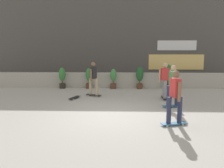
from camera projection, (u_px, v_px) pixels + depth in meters
name	position (u px, v px, depth m)	size (l,w,h in m)	color
ground_plane	(111.00, 116.00, 7.93)	(48.00, 48.00, 0.00)	#B2AFA8
planter_wall	(114.00, 80.00, 13.79)	(18.00, 0.40, 0.90)	#B2ADA3
building_backdrop	(116.00, 37.00, 17.31)	(20.00, 2.08, 6.50)	#4C4947
potted_plant_0	(62.00, 77.00, 13.41)	(0.39, 0.39, 1.24)	#2D2823
potted_plant_1	(89.00, 78.00, 13.37)	(0.37, 0.37, 1.21)	brown
potted_plant_2	(113.00, 78.00, 13.32)	(0.36, 0.36, 1.18)	brown
potted_plant_3	(140.00, 76.00, 13.25)	(0.42, 0.42, 1.32)	brown
potted_plant_4	(168.00, 75.00, 13.19)	(0.49, 0.49, 1.45)	black
skater_far_right	(93.00, 77.00, 11.11)	(0.81, 0.52, 1.70)	black
skater_by_wall_left	(173.00, 84.00, 8.93)	(0.82, 0.54, 1.70)	#266699
skater_foreground	(175.00, 95.00, 6.78)	(0.82, 0.54, 1.70)	#266699
skater_mid_plaza	(165.00, 79.00, 10.44)	(0.56, 0.81, 1.70)	black
skateboard_near_camera	(75.00, 98.00, 10.63)	(0.46, 0.82, 0.08)	black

